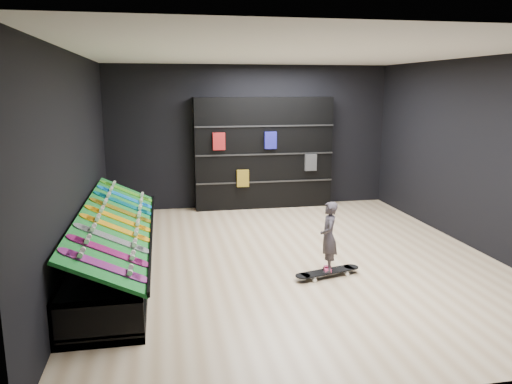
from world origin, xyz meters
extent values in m
cube|color=#CEB38B|center=(0.00, 0.00, 0.00)|extent=(6.00, 7.00, 0.01)
cube|color=white|center=(0.00, 0.00, 3.00)|extent=(6.00, 7.00, 0.01)
cube|color=black|center=(0.00, 3.50, 1.50)|extent=(6.00, 0.02, 3.00)
cube|color=black|center=(0.00, -3.50, 1.50)|extent=(6.00, 0.02, 3.00)
cube|color=black|center=(-3.00, 0.00, 1.50)|extent=(0.02, 7.00, 3.00)
cube|color=black|center=(3.00, 0.00, 1.50)|extent=(0.02, 7.00, 3.00)
cube|color=#0F5F1D|center=(-2.50, 0.00, 0.71)|extent=(0.92, 4.50, 0.46)
cube|color=black|center=(0.26, 3.32, 1.17)|extent=(2.92, 0.34, 2.34)
imported|color=black|center=(0.29, -0.84, 0.38)|extent=(0.20, 0.25, 0.58)
camera|label=1|loc=(-1.87, -6.96, 2.53)|focal=35.00mm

